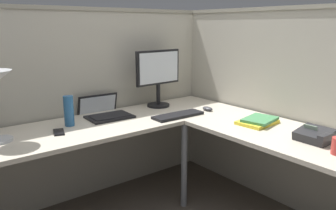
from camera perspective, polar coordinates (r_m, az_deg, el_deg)
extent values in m
cube|color=#A8A393|center=(2.90, -14.41, -0.28)|extent=(2.57, 0.10, 1.55)
cube|color=gray|center=(2.83, -15.37, 15.48)|extent=(2.57, 0.12, 0.03)
cube|color=#A8A393|center=(2.84, 19.54, -0.92)|extent=(0.10, 2.37, 1.55)
cube|color=gray|center=(2.77, 20.85, 15.16)|extent=(0.12, 2.37, 0.03)
cube|color=beige|center=(2.56, -10.90, -3.30)|extent=(2.35, 0.66, 0.03)
cube|color=beige|center=(2.36, 21.07, -5.43)|extent=(0.66, 1.49, 0.03)
cylinder|color=slate|center=(2.72, 2.76, -10.21)|extent=(0.05, 0.05, 0.70)
cylinder|color=black|center=(3.02, -1.65, -0.02)|extent=(0.20, 0.20, 0.02)
cylinder|color=black|center=(2.99, -1.66, 1.84)|extent=(0.04, 0.04, 0.20)
cube|color=black|center=(2.96, -1.70, 6.40)|extent=(0.46, 0.06, 0.30)
cube|color=silver|center=(2.94, -1.47, 6.37)|extent=(0.42, 0.03, 0.26)
cube|color=black|center=(2.68, -9.86, -1.99)|extent=(0.35, 0.25, 0.02)
cube|color=black|center=(2.68, -9.86, -1.78)|extent=(0.30, 0.19, 0.00)
cube|color=black|center=(2.87, -11.86, -0.30)|extent=(0.34, 0.08, 0.22)
cube|color=silver|center=(2.86, -11.80, -0.33)|extent=(0.31, 0.07, 0.18)
cube|color=black|center=(2.68, 1.72, -1.75)|extent=(0.43, 0.15, 0.02)
ellipsoid|color=#38383D|center=(2.88, 6.72, -0.62)|extent=(0.06, 0.10, 0.03)
cube|color=black|center=(2.40, -18.03, -4.38)|extent=(0.11, 0.16, 0.01)
cylinder|color=#26598C|center=(2.51, -16.46, -0.97)|extent=(0.07, 0.07, 0.22)
cube|color=#232326|center=(2.30, 23.56, -4.80)|extent=(0.19, 0.20, 0.10)
cube|color=#8CA58C|center=(2.31, 23.00, -3.69)|extent=(0.01, 0.09, 0.04)
cube|color=#232326|center=(2.26, 25.49, -4.79)|extent=(0.19, 0.04, 0.04)
cube|color=yellow|center=(2.57, 14.88, -2.84)|extent=(0.29, 0.23, 0.02)
cube|color=#3F7F4C|center=(2.57, 15.29, -2.35)|extent=(0.29, 0.24, 0.02)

